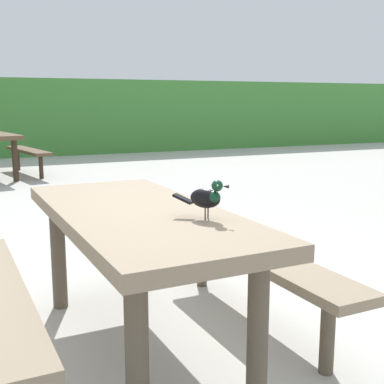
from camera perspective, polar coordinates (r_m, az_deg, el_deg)
ground_plane at (r=2.87m, az=-3.21°, el=-16.09°), size 60.00×60.00×0.00m
hedge_wall at (r=12.82m, az=-19.96°, el=7.96°), size 28.00×1.55×1.78m
picnic_table_foreground at (r=2.59m, az=-6.14°, el=-5.88°), size 1.75×1.83×0.74m
bird_grackle at (r=2.29m, az=1.74°, el=-0.57°), size 0.19×0.24×0.18m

